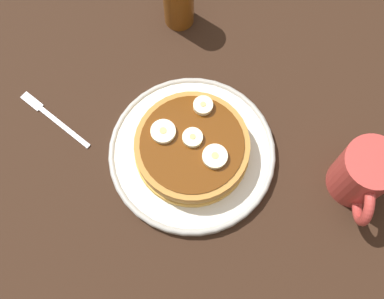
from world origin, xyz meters
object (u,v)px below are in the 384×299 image
Objects in this scene: plate at (192,153)px; banana_slice_1 at (163,132)px; pancake_stack at (193,150)px; banana_slice_3 at (203,106)px; banana_slice_2 at (215,157)px; coffee_mug at (363,175)px; banana_slice_0 at (194,138)px; fork at (51,116)px.

plate is 5.76cm from banana_slice_1.
banana_slice_3 reaches higher than pancake_stack.
banana_slice_3 is at bearing 170.14° from plate.
banana_slice_2 is at bearing 17.41° from banana_slice_3.
pancake_stack is at bearing -7.66° from banana_slice_3.
coffee_mug reaches higher than banana_slice_3.
banana_slice_0 is 3.72cm from banana_slice_2.
banana_slice_0 is 4.19cm from banana_slice_1.
banana_slice_2 is 0.31× the size of coffee_mug.
fork is at bearing -85.47° from banana_slice_3.
pancake_stack is 2.22cm from banana_slice_0.
banana_slice_0 and banana_slice_2 have the same top height.
banana_slice_1 is at bearing -96.94° from coffee_mug.
coffee_mug is at bearing 82.91° from banana_slice_0.
coffee_mug is (0.41, 19.10, -0.28)cm from banana_slice_2.
banana_slice_2 is at bearing 66.24° from pancake_stack.
fork is at bearing -100.03° from plate.
banana_slice_0 is 0.24× the size of fork.
banana_slice_0 is at bearing -128.72° from banana_slice_2.
plate is 6.98× the size of banana_slice_2.
plate is at bearing 74.03° from banana_slice_1.
fork is at bearing -97.59° from coffee_mug.
pancake_stack is at bearing 70.27° from banana_slice_1.
pancake_stack is 6.12cm from banana_slice_3.
banana_slice_0 is 1.02× the size of banana_slice_3.
coffee_mug is (2.06, 22.24, 3.80)cm from plate.
plate is 6.84cm from banana_slice_3.
coffee_mug is (2.74, 22.01, -0.26)cm from banana_slice_0.
fork is at bearing -102.57° from banana_slice_2.
banana_slice_3 is at bearing -109.24° from coffee_mug.
plate is 6.91× the size of banana_slice_1.
fork is (-2.99, -20.93, -4.63)cm from banana_slice_0.
pancake_stack is 4.77cm from banana_slice_1.
plate is 8.64× the size of banana_slice_3.
plate is at bearing 79.97° from fork.
banana_slice_0 is 22.18cm from coffee_mug.
banana_slice_0 is at bearing 160.75° from plate.
coffee_mug reaches higher than banana_slice_0.
banana_slice_2 is 0.29× the size of fork.
banana_slice_3 is (-4.25, 4.86, 0.07)cm from banana_slice_1.
banana_slice_1 is 1.01× the size of banana_slice_2.
pancake_stack is 3.81cm from banana_slice_2.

